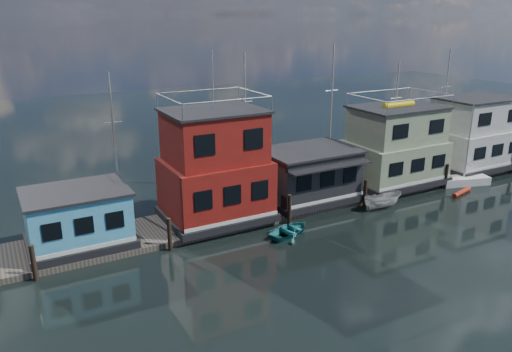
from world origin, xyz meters
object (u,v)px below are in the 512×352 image
houseboat_green (395,147)px  day_sailer (464,180)px  houseboat_dark (308,174)px  dinghy_teal (290,230)px  red_kayak (462,192)px  houseboat_white (474,134)px  houseboat_red (215,168)px  motorboat (382,201)px  houseboat_blue (78,218)px

houseboat_green → day_sailer: (5.79, -2.83, -3.13)m
houseboat_dark → dinghy_teal: bearing=-135.0°
red_kayak → day_sailer: bearing=22.0°
houseboat_dark → houseboat_white: bearing=0.1°
houseboat_red → motorboat: houseboat_red is taller
houseboat_red → houseboat_dark: (8.00, -0.02, -1.69)m
houseboat_white → motorboat: size_ratio=2.56×
houseboat_blue → dinghy_teal: size_ratio=1.88×
motorboat → dinghy_teal: 8.94m
houseboat_dark → motorboat: bearing=-40.7°
houseboat_dark → dinghy_teal: houseboat_dark is taller
houseboat_blue → day_sailer: (32.29, -2.83, -1.79)m
dinghy_teal → houseboat_white: bearing=-96.3°
houseboat_white → motorboat: bearing=-165.4°
red_kayak → houseboat_white: bearing=20.0°
houseboat_dark → houseboat_green: bearing=0.1°
motorboat → houseboat_white: bearing=-66.9°
houseboat_dark → red_kayak: bearing=-19.9°
houseboat_red → dinghy_teal: houseboat_red is taller
dinghy_teal → red_kayak: bearing=-107.3°
houseboat_red → houseboat_green: houseboat_red is taller
houseboat_blue → houseboat_white: 36.52m
houseboat_red → red_kayak: (20.52, -4.55, -3.91)m
houseboat_green → red_kayak: 6.66m
day_sailer → motorboat: 10.44m
red_kayak → houseboat_red: bearing=152.4°
houseboat_green → day_sailer: bearing=-26.1°
day_sailer → dinghy_teal: size_ratio=2.08×
houseboat_dark → motorboat: size_ratio=2.26×
dinghy_teal → motorboat: bearing=-102.6°
motorboat → houseboat_blue: bearing=88.7°
houseboat_blue → houseboat_dark: (17.50, -0.02, 0.21)m
houseboat_dark → dinghy_teal: size_ratio=2.18×
houseboat_blue → houseboat_red: 9.69m
day_sailer → dinghy_teal: (-19.29, -1.69, -0.07)m
houseboat_green → houseboat_dark: bearing=-179.9°
houseboat_white → motorboat: 15.36m
houseboat_white → day_sailer: (-4.21, -2.83, -3.12)m
houseboat_red → houseboat_green: size_ratio=1.41×
houseboat_white → motorboat: houseboat_white is taller
houseboat_red → houseboat_white: 27.01m
day_sailer → red_kayak: size_ratio=2.63×
dinghy_teal → red_kayak: size_ratio=1.26×
houseboat_green → motorboat: 6.64m
dinghy_teal → houseboat_green: bearing=-88.7°
red_kayak → dinghy_teal: bearing=164.8°
houseboat_dark → day_sailer: day_sailer is taller
houseboat_dark → houseboat_green: size_ratio=0.88×
houseboat_red → dinghy_teal: size_ratio=3.49×
houseboat_blue → day_sailer: bearing=-5.0°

